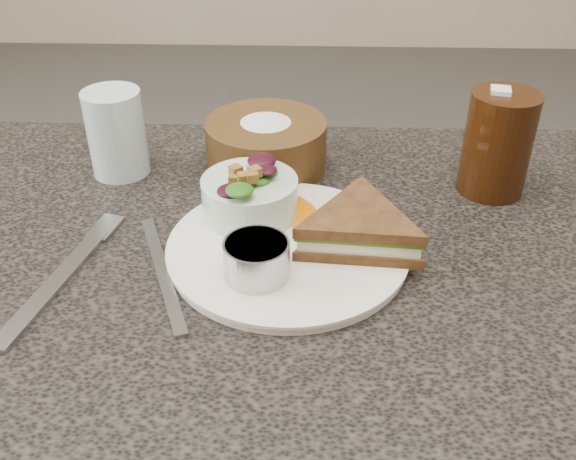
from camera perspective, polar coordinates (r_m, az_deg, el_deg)
The scene contains 10 objects.
dinner_plate at distance 0.69m, azimuth 0.00°, elevation -1.69°, with size 0.26×0.26×0.01m, color white.
sandwich at distance 0.68m, azimuth 6.36°, elevation 0.12°, with size 0.15×0.15×0.04m, color brown, non-canonical shape.
salad_bowl at distance 0.72m, azimuth -3.43°, elevation 3.50°, with size 0.11×0.11×0.06m, color silver, non-canonical shape.
dressing_ramekin at distance 0.63m, azimuth -2.80°, elevation -2.63°, with size 0.07×0.07×0.04m, color #A5A6A7.
orange_wedge at distance 0.73m, azimuth -0.02°, elevation 2.57°, with size 0.07×0.07×0.03m, color orange.
fork at distance 0.69m, azimuth -19.84°, elevation -4.34°, with size 0.02×0.20×0.01m, color #A5A6A7.
knife at distance 0.68m, azimuth -11.10°, elevation -3.65°, with size 0.01×0.20×0.00m, color #969798.
bread_basket at distance 0.83m, azimuth -1.97°, elevation 8.27°, with size 0.16×0.16×0.09m, color #4E3818, non-canonical shape.
cola_glass at distance 0.81m, azimuth 18.20°, elevation 7.69°, with size 0.08×0.08×0.14m, color black, non-canonical shape.
water_glass at distance 0.85m, azimuth -15.01°, elevation 8.33°, with size 0.07×0.07×0.11m, color silver.
Camera 1 is at (0.03, -0.53, 1.16)m, focal length 40.00 mm.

